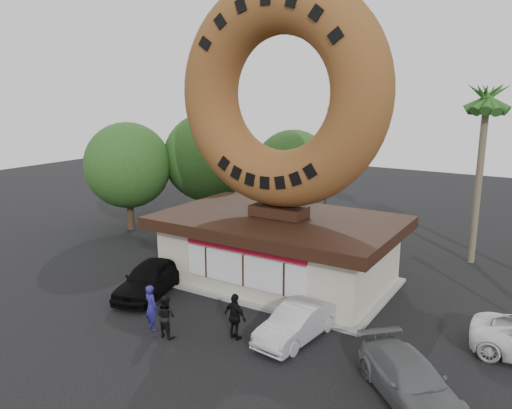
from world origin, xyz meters
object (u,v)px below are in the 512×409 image
object	(u,v)px
street_lamp	(329,163)
person_left	(151,307)
car_silver	(297,323)
giant_donut	(280,94)
donut_shop	(278,247)
person_right	(235,317)
car_black	(150,278)
car_grey	(410,380)
person_center	(166,316)

from	to	relation	value
street_lamp	person_left	bearing A→B (deg)	-89.66
street_lamp	car_silver	distance (m)	16.02
car_silver	giant_donut	bearing A→B (deg)	132.79
person_left	donut_shop	bearing A→B (deg)	-89.91
person_right	donut_shop	bearing A→B (deg)	-64.19
street_lamp	donut_shop	bearing A→B (deg)	-79.50
giant_donut	street_lamp	distance (m)	11.11
car_silver	person_right	bearing A→B (deg)	-141.40
person_right	car_black	xyz separation A→B (m)	(-5.66, 1.43, -0.12)
giant_donut	street_lamp	bearing A→B (deg)	100.51
person_left	person_right	size ratio (longest dim) A/B	1.01
car_black	car_grey	xyz separation A→B (m)	(12.23, -1.77, -0.12)
donut_shop	street_lamp	distance (m)	10.54
street_lamp	person_left	distance (m)	17.30
person_left	car_silver	size ratio (longest dim) A/B	0.46
giant_donut	car_black	size ratio (longest dim) A/B	2.27
giant_donut	person_center	distance (m)	10.81
donut_shop	person_left	size ratio (longest dim) A/B	6.16
street_lamp	person_left	xyz separation A→B (m)	(0.10, -16.93, -3.57)
person_left	car_grey	bearing A→B (deg)	-161.41
person_right	car_grey	size ratio (longest dim) A/B	0.40
donut_shop	person_right	distance (m)	6.08
car_black	car_grey	size ratio (longest dim) A/B	1.01
person_left	car_black	xyz separation A→B (m)	(-2.46, 2.49, -0.14)
donut_shop	car_black	bearing A→B (deg)	-133.62
car_grey	car_black	bearing A→B (deg)	127.40
person_center	street_lamp	bearing A→B (deg)	-82.46
person_left	car_grey	xyz separation A→B (m)	(9.77, 0.73, -0.26)
person_left	car_grey	size ratio (longest dim) A/B	0.41
giant_donut	car_black	world-z (taller)	giant_donut
person_center	person_right	world-z (taller)	person_right
car_black	person_center	bearing A→B (deg)	-54.22
person_right	giant_donut	bearing A→B (deg)	-64.23
street_lamp	person_center	distance (m)	17.48
person_left	car_black	size ratio (longest dim) A/B	0.40
donut_shop	giant_donut	bearing A→B (deg)	90.00
person_left	car_silver	xyz separation A→B (m)	(5.16, 2.29, -0.25)
person_center	person_right	size ratio (longest dim) A/B	0.92
person_left	person_center	xyz separation A→B (m)	(0.88, -0.14, -0.09)
donut_shop	car_grey	distance (m)	10.19
person_center	car_black	bearing A→B (deg)	-34.06
giant_donut	street_lamp	world-z (taller)	giant_donut
street_lamp	person_right	world-z (taller)	street_lamp
person_right	car_silver	xyz separation A→B (m)	(1.95, 1.22, -0.24)
person_left	street_lamp	bearing A→B (deg)	-75.32
car_silver	car_grey	distance (m)	4.87
street_lamp	car_grey	size ratio (longest dim) A/B	1.79
donut_shop	car_black	xyz separation A→B (m)	(-4.21, -4.42, -0.99)
person_right	car_silver	distance (m)	2.31
street_lamp	car_grey	xyz separation A→B (m)	(9.88, -16.20, -3.83)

